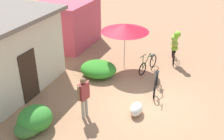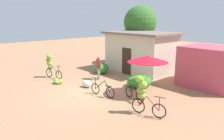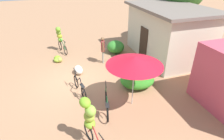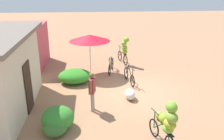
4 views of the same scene
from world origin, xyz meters
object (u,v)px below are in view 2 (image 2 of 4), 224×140
(bicycle_near_pile, at_px, (102,90))
(person_vendor, at_px, (98,66))
(market_umbrella, at_px, (148,59))
(banana_pile_on_ground, at_px, (58,81))
(bicycle_by_shop, at_px, (143,92))
(bicycle_leftmost, at_px, (50,64))
(building_low, at_px, (141,51))
(bicycle_center_loaded, at_px, (134,94))
(shop_pink, at_px, (210,67))
(tree_behind_building, at_px, (140,23))
(produce_sack, at_px, (87,84))

(bicycle_near_pile, distance_m, person_vendor, 3.34)
(market_umbrella, bearing_deg, banana_pile_on_ground, -152.56)
(bicycle_by_shop, relative_size, person_vendor, 1.08)
(bicycle_by_shop, bearing_deg, bicycle_leftmost, -178.18)
(building_low, relative_size, bicycle_center_loaded, 3.49)
(bicycle_leftmost, relative_size, bicycle_by_shop, 0.96)
(shop_pink, distance_m, bicycle_by_shop, 6.21)
(building_low, bearing_deg, tree_behind_building, 132.72)
(bicycle_near_pile, relative_size, bicycle_center_loaded, 1.05)
(banana_pile_on_ground, height_order, produce_sack, produce_sack)
(bicycle_leftmost, distance_m, produce_sack, 3.71)
(banana_pile_on_ground, bearing_deg, bicycle_leftmost, 168.31)
(market_umbrella, height_order, bicycle_center_loaded, market_umbrella)
(tree_behind_building, xyz_separation_m, bicycle_leftmost, (-0.88, -8.62, -2.77))
(shop_pink, relative_size, bicycle_leftmost, 1.91)
(person_vendor, bearing_deg, bicycle_leftmost, -140.15)
(shop_pink, distance_m, bicycle_leftmost, 10.69)
(produce_sack, bearing_deg, person_vendor, 118.23)
(bicycle_leftmost, distance_m, banana_pile_on_ground, 1.93)
(building_low, height_order, bicycle_by_shop, building_low)
(bicycle_by_shop, bearing_deg, tree_behind_building, 131.65)
(bicycle_center_loaded, height_order, person_vendor, person_vendor)
(shop_pink, xyz_separation_m, bicycle_near_pile, (-3.12, -6.10, -0.90))
(bicycle_near_pile, bearing_deg, person_vendor, 145.20)
(shop_pink, bearing_deg, bicycle_leftmost, -142.73)
(market_umbrella, distance_m, produce_sack, 4.14)
(bicycle_near_pile, bearing_deg, building_low, 112.14)
(shop_pink, height_order, bicycle_near_pile, shop_pink)
(market_umbrella, height_order, bicycle_leftmost, market_umbrella)
(bicycle_near_pile, distance_m, bicycle_center_loaded, 1.79)
(person_vendor, bearing_deg, bicycle_center_loaded, -13.90)
(bicycle_by_shop, bearing_deg, market_umbrella, 124.80)
(bicycle_center_loaded, bearing_deg, tree_behind_building, 129.41)
(market_umbrella, distance_m, bicycle_by_shop, 2.72)
(shop_pink, height_order, market_umbrella, shop_pink)
(shop_pink, xyz_separation_m, banana_pile_on_ground, (-6.81, -6.82, -1.09))
(bicycle_near_pile, relative_size, banana_pile_on_ground, 2.22)
(bicycle_leftmost, distance_m, bicycle_center_loaded, 7.12)
(building_low, bearing_deg, bicycle_leftmost, -114.76)
(produce_sack, bearing_deg, bicycle_by_shop, -4.13)
(building_low, bearing_deg, produce_sack, -83.77)
(banana_pile_on_ground, bearing_deg, bicycle_by_shop, 5.32)
(market_umbrella, distance_m, person_vendor, 4.31)
(bicycle_by_shop, bearing_deg, bicycle_near_pile, 177.82)
(banana_pile_on_ground, bearing_deg, tree_behind_building, 95.21)
(market_umbrella, height_order, banana_pile_on_ground, market_umbrella)
(tree_behind_building, height_order, bicycle_center_loaded, tree_behind_building)
(shop_pink, xyz_separation_m, produce_sack, (-4.93, -5.87, -1.02))
(bicycle_center_loaded, bearing_deg, market_umbrella, 95.78)
(shop_pink, bearing_deg, bicycle_near_pile, -117.08)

